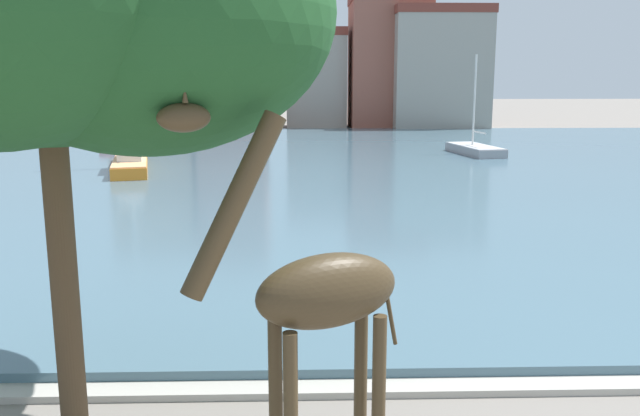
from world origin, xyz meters
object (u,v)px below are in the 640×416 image
sailboat_navy (138,133)px  giraffe_statue (316,300)px  sailboat_orange (131,161)px  sailboat_red (114,142)px  sailboat_grey (471,151)px  shade_tree (40,11)px

sailboat_navy → giraffe_statue: bearing=-74.3°
sailboat_navy → sailboat_orange: bearing=-77.5°
sailboat_orange → giraffe_statue: bearing=-71.9°
giraffe_statue → sailboat_red: size_ratio=0.51×
sailboat_navy → sailboat_grey: size_ratio=1.28×
sailboat_red → sailboat_grey: 24.99m
giraffe_statue → shade_tree: bearing=158.4°
giraffe_statue → sailboat_orange: size_ratio=0.52×
sailboat_grey → shade_tree: (-13.88, -32.78, 5.36)m
sailboat_navy → shade_tree: bearing=-77.6°
giraffe_statue → sailboat_navy: 50.51m
giraffe_statue → sailboat_orange: sailboat_orange is taller
shade_tree → giraffe_statue: bearing=-21.6°
sailboat_red → giraffe_statue: bearing=-71.7°
sailboat_red → sailboat_orange: bearing=-71.2°
giraffe_statue → sailboat_navy: size_ratio=0.61×
sailboat_grey → sailboat_orange: bearing=-162.5°
giraffe_statue → sailboat_grey: size_ratio=0.78×
sailboat_navy → sailboat_red: 7.77m
giraffe_statue → shade_tree: size_ratio=0.63×
sailboat_orange → sailboat_grey: (19.66, 6.22, -0.18)m
giraffe_statue → sailboat_red: sailboat_red is taller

